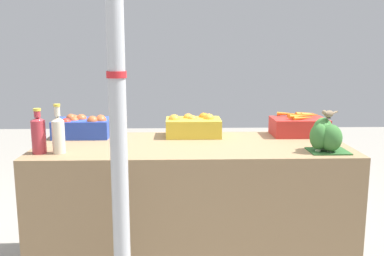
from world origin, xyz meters
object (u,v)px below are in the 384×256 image
object	(u,v)px
broccoli_pile	(325,136)
juice_bottle_cloudy	(58,133)
sparrow_bird	(328,114)
juice_bottle_ruby	(39,134)
orange_crate	(193,126)
carrot_crate	(299,126)
apple_crate	(83,127)
support_pole	(117,100)

from	to	relation	value
broccoli_pile	juice_bottle_cloudy	size ratio (longest dim) A/B	0.80
sparrow_bird	juice_bottle_ruby	bearing A→B (deg)	-34.37
orange_crate	carrot_crate	bearing A→B (deg)	-0.13
juice_bottle_ruby	carrot_crate	bearing A→B (deg)	16.13
apple_crate	support_pole	bearing A→B (deg)	-68.24
orange_crate	sparrow_bird	bearing A→B (deg)	-32.36
support_pole	apple_crate	bearing A→B (deg)	111.76
juice_bottle_cloudy	sparrow_bird	world-z (taller)	juice_bottle_cloudy
orange_crate	juice_bottle_ruby	bearing A→B (deg)	-152.20
orange_crate	broccoli_pile	world-z (taller)	broccoli_pile
orange_crate	broccoli_pile	bearing A→B (deg)	-32.99
juice_bottle_ruby	apple_crate	bearing A→B (deg)	72.48
apple_crate	carrot_crate	distance (m)	1.46
carrot_crate	juice_bottle_cloudy	distance (m)	1.57
support_pole	juice_bottle_cloudy	distance (m)	0.65
carrot_crate	orange_crate	bearing A→B (deg)	179.87
orange_crate	broccoli_pile	distance (m)	0.88
support_pole	sparrow_bird	size ratio (longest dim) A/B	19.69
juice_bottle_cloudy	sparrow_bird	distance (m)	1.53
support_pole	juice_bottle_ruby	world-z (taller)	support_pole
support_pole	apple_crate	xyz separation A→B (m)	(-0.37, 0.92, -0.28)
support_pole	carrot_crate	world-z (taller)	support_pole
orange_crate	sparrow_bird	size ratio (longest dim) A/B	3.07
sparrow_bird	juice_bottle_cloudy	bearing A→B (deg)	-34.39
apple_crate	juice_bottle_cloudy	xyz separation A→B (m)	(-0.03, -0.46, 0.05)
carrot_crate	broccoli_pile	size ratio (longest dim) A/B	1.63
carrot_crate	juice_bottle_cloudy	xyz separation A→B (m)	(-1.50, -0.46, 0.05)
carrot_crate	juice_bottle_cloudy	bearing A→B (deg)	-162.75
broccoli_pile	sparrow_bird	bearing A→B (deg)	6.79
broccoli_pile	apple_crate	bearing A→B (deg)	162.29
apple_crate	broccoli_pile	distance (m)	1.55
support_pole	broccoli_pile	bearing A→B (deg)	21.99
apple_crate	carrot_crate	size ratio (longest dim) A/B	1.00
carrot_crate	juice_bottle_cloudy	size ratio (longest dim) A/B	1.30
apple_crate	juice_bottle_cloudy	world-z (taller)	juice_bottle_cloudy
broccoli_pile	juice_bottle_ruby	world-z (taller)	juice_bottle_ruby
support_pole	juice_bottle_ruby	distance (m)	0.73
broccoli_pile	sparrow_bird	world-z (taller)	sparrow_bird
support_pole	juice_bottle_cloudy	world-z (taller)	support_pole
juice_bottle_ruby	orange_crate	bearing A→B (deg)	27.80
apple_crate	broccoli_pile	world-z (taller)	broccoli_pile
juice_bottle_ruby	sparrow_bird	size ratio (longest dim) A/B	2.15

